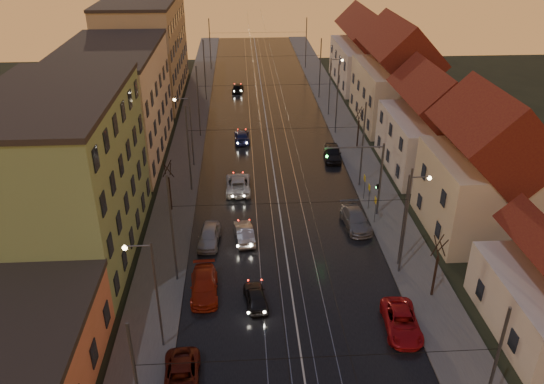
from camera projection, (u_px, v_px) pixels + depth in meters
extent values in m
plane|color=black|center=(302.00, 363.00, 33.03)|extent=(160.00, 160.00, 0.00)
cube|color=black|center=(268.00, 132.00, 68.43)|extent=(16.00, 120.00, 0.04)
cube|color=#4C4C4C|center=(190.00, 133.00, 67.87)|extent=(4.00, 120.00, 0.15)
cube|color=#4C4C4C|center=(345.00, 130.00, 68.94)|extent=(4.00, 120.00, 0.15)
cube|color=gray|center=(251.00, 132.00, 68.30)|extent=(0.06, 120.00, 0.03)
cube|color=gray|center=(262.00, 132.00, 68.37)|extent=(0.06, 120.00, 0.03)
cube|color=gray|center=(274.00, 132.00, 68.45)|extent=(0.06, 120.00, 0.03)
cube|color=gray|center=(285.00, 131.00, 68.53)|extent=(0.06, 120.00, 0.03)
cube|color=#789A62|center=(62.00, 179.00, 41.49)|extent=(10.00, 18.00, 13.00)
cube|color=beige|center=(115.00, 105.00, 59.42)|extent=(10.00, 20.00, 12.00)
cube|color=tan|center=(146.00, 48.00, 80.20)|extent=(10.00, 24.00, 14.00)
cube|color=beige|center=(480.00, 194.00, 45.60)|extent=(8.50, 10.00, 7.00)
pyramid|color=#541313|center=(492.00, 136.00, 43.10)|extent=(8.67, 10.20, 3.80)
cube|color=silver|center=(430.00, 143.00, 57.34)|extent=(9.00, 12.00, 6.00)
pyramid|color=#541313|center=(436.00, 102.00, 55.21)|extent=(9.18, 12.24, 3.20)
cube|color=beige|center=(394.00, 95.00, 70.27)|extent=(9.00, 14.00, 7.50)
pyramid|color=#541313|center=(399.00, 51.00, 67.61)|extent=(9.18, 14.28, 4.00)
cube|color=silver|center=(365.00, 65.00, 86.43)|extent=(9.00, 16.00, 6.50)
pyramid|color=#541313|center=(367.00, 33.00, 84.12)|extent=(9.18, 16.32, 3.50)
cylinder|color=#595B60|center=(491.00, 379.00, 26.10)|extent=(0.16, 0.16, 9.00)
cylinder|color=#595B60|center=(172.00, 231.00, 38.46)|extent=(0.16, 0.16, 9.00)
cylinder|color=#595B60|center=(405.00, 223.00, 39.38)|extent=(0.16, 0.16, 9.00)
cylinder|color=#595B60|center=(189.00, 150.00, 51.74)|extent=(0.16, 0.16, 9.00)
cylinder|color=#595B60|center=(363.00, 146.00, 52.66)|extent=(0.16, 0.16, 9.00)
cylinder|color=#595B60|center=(198.00, 102.00, 65.02)|extent=(0.16, 0.16, 9.00)
cylinder|color=#595B60|center=(337.00, 100.00, 65.93)|extent=(0.16, 0.16, 9.00)
cylinder|color=#595B60|center=(205.00, 71.00, 78.29)|extent=(0.16, 0.16, 9.00)
cylinder|color=#595B60|center=(320.00, 69.00, 79.21)|extent=(0.16, 0.16, 9.00)
cylinder|color=#595B60|center=(210.00, 45.00, 94.23)|extent=(0.16, 0.16, 9.00)
cylinder|color=#595B60|center=(306.00, 43.00, 95.15)|extent=(0.16, 0.16, 9.00)
cylinder|color=#595B60|center=(158.00, 297.00, 32.48)|extent=(0.14, 0.14, 8.00)
cylinder|color=#595B60|center=(137.00, 246.00, 30.68)|extent=(1.60, 0.10, 0.10)
sphere|color=#FFD88C|center=(125.00, 248.00, 30.69)|extent=(0.32, 0.32, 0.32)
cylinder|color=#595B60|center=(403.00, 222.00, 40.50)|extent=(0.14, 0.14, 8.00)
cylinder|color=#595B60|center=(420.00, 177.00, 38.79)|extent=(1.60, 0.10, 0.10)
sphere|color=#FFD88C|center=(429.00, 178.00, 38.88)|extent=(0.32, 0.32, 0.32)
cylinder|color=#595B60|center=(192.00, 133.00, 57.27)|extent=(0.14, 0.14, 8.00)
cylinder|color=#595B60|center=(181.00, 99.00, 55.47)|extent=(1.60, 0.10, 0.10)
sphere|color=#FFD88C|center=(174.00, 100.00, 55.48)|extent=(0.32, 0.32, 0.32)
cylinder|color=#595B60|center=(330.00, 87.00, 72.37)|extent=(0.14, 0.14, 8.00)
cylinder|color=#595B60|center=(337.00, 59.00, 70.66)|extent=(1.60, 0.10, 0.10)
sphere|color=#FFD88C|center=(342.00, 60.00, 70.74)|extent=(0.32, 0.32, 0.32)
cylinder|color=#595B60|center=(380.00, 180.00, 47.78)|extent=(0.20, 0.20, 7.20)
cylinder|color=#595B60|center=(354.00, 147.00, 46.12)|extent=(5.20, 0.14, 0.14)
imported|color=black|center=(327.00, 154.00, 46.27)|extent=(0.15, 0.18, 0.90)
sphere|color=#19FF3F|center=(327.00, 156.00, 46.23)|extent=(0.20, 0.20, 0.20)
cylinder|color=black|center=(170.00, 194.00, 49.38)|extent=(0.18, 0.18, 3.50)
cylinder|color=black|center=(170.00, 169.00, 48.29)|extent=(0.37, 0.92, 1.61)
cylinder|color=black|center=(167.00, 168.00, 48.41)|extent=(0.91, 0.40, 1.61)
cylinder|color=black|center=(165.00, 170.00, 48.12)|extent=(0.37, 0.92, 1.61)
cylinder|color=black|center=(169.00, 170.00, 48.02)|extent=(0.84, 0.54, 1.62)
cylinder|color=black|center=(434.00, 277.00, 38.08)|extent=(0.18, 0.18, 3.50)
cylinder|color=black|center=(443.00, 246.00, 36.99)|extent=(0.37, 0.92, 1.61)
cylinder|color=black|center=(437.00, 245.00, 37.10)|extent=(0.91, 0.40, 1.61)
cylinder|color=black|center=(437.00, 248.00, 36.81)|extent=(0.37, 0.92, 1.61)
cylinder|color=black|center=(442.00, 249.00, 36.72)|extent=(0.84, 0.54, 1.62)
cylinder|color=black|center=(358.00, 135.00, 62.87)|extent=(0.18, 0.18, 3.50)
cylinder|color=black|center=(361.00, 114.00, 61.78)|extent=(0.37, 0.92, 1.61)
cylinder|color=black|center=(358.00, 113.00, 61.90)|extent=(0.91, 0.40, 1.61)
cylinder|color=black|center=(358.00, 114.00, 61.61)|extent=(0.37, 0.92, 1.61)
cylinder|color=black|center=(361.00, 115.00, 61.51)|extent=(0.84, 0.54, 1.62)
imported|color=black|center=(256.00, 297.00, 37.86)|extent=(1.94, 3.82, 1.25)
imported|color=#9D9EA2|center=(244.00, 233.00, 45.38)|extent=(1.92, 4.30, 1.37)
imported|color=silver|center=(238.00, 184.00, 53.61)|extent=(2.46, 5.32, 1.47)
imported|color=navy|center=(242.00, 136.00, 65.31)|extent=(1.93, 4.56, 1.31)
imported|color=black|center=(238.00, 88.00, 83.96)|extent=(2.04, 4.00, 1.30)
imported|color=#4D140D|center=(181.00, 377.00, 31.20)|extent=(2.33, 4.70, 1.28)
imported|color=#99220F|center=(204.00, 285.00, 38.86)|extent=(2.19, 4.94, 1.41)
imported|color=#A4A5AA|center=(209.00, 236.00, 44.85)|extent=(2.05, 4.35, 1.44)
imported|color=#AD1117|center=(402.00, 322.00, 35.44)|extent=(2.56, 4.95, 1.33)
imported|color=gray|center=(356.00, 219.00, 47.34)|extent=(2.40, 5.15, 1.46)
imported|color=black|center=(332.00, 153.00, 60.42)|extent=(2.25, 4.79, 1.58)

